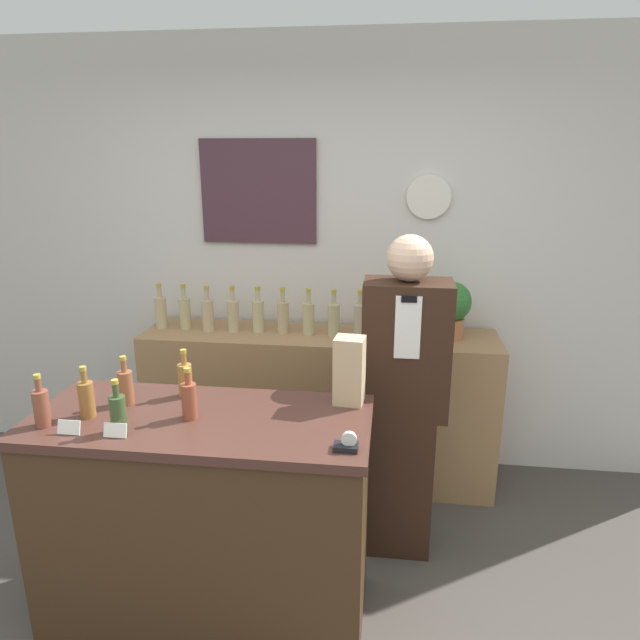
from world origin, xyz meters
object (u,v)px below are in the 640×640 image
at_px(paper_bag, 349,371).
at_px(shopkeeper, 403,402).
at_px(tape_dispenser, 347,444).
at_px(potted_plant, 451,307).

bearing_deg(paper_bag, shopkeeper, 55.99).
bearing_deg(shopkeeper, tape_dispenser, -105.99).
relative_size(shopkeeper, potted_plant, 4.90).
relative_size(shopkeeper, paper_bag, 5.62).
bearing_deg(shopkeeper, potted_plant, 67.79).
height_order(shopkeeper, paper_bag, shopkeeper).
distance_m(potted_plant, tape_dispenser, 1.53).
bearing_deg(shopkeeper, paper_bag, -124.01).
distance_m(paper_bag, tape_dispenser, 0.43).
distance_m(shopkeeper, paper_bag, 0.53).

